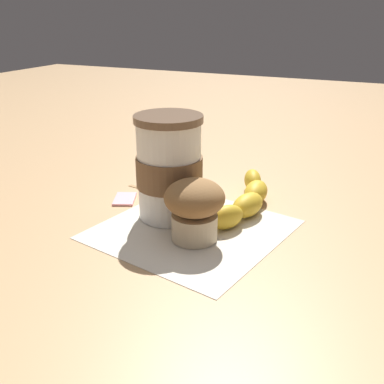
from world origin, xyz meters
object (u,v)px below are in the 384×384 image
(muffin, at_px, (195,206))
(sugar_packet, at_px, (125,198))
(banana, at_px, (247,198))
(coffee_cup, at_px, (169,168))

(muffin, relative_size, sugar_packet, 1.65)
(banana, height_order, sugar_packet, banana)
(sugar_packet, bearing_deg, muffin, -25.31)
(coffee_cup, distance_m, sugar_packet, 0.12)
(banana, bearing_deg, muffin, -105.00)
(coffee_cup, relative_size, banana, 0.70)
(coffee_cup, xyz_separation_m, muffin, (0.06, -0.05, -0.03))
(coffee_cup, bearing_deg, muffin, -39.14)
(banana, xyz_separation_m, sugar_packet, (-0.19, -0.05, -0.02))
(sugar_packet, bearing_deg, coffee_cup, -13.86)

